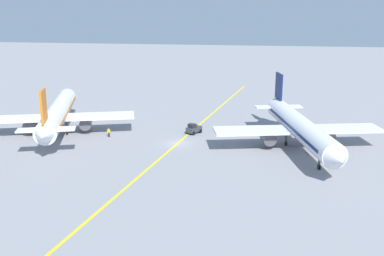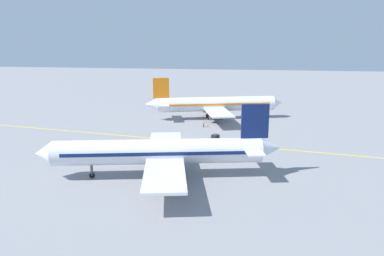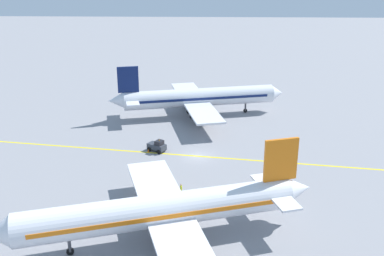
% 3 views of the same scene
% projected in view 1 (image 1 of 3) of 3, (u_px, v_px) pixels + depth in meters
% --- Properties ---
extents(ground_plane, '(400.00, 400.00, 0.00)m').
position_uv_depth(ground_plane, '(178.00, 143.00, 77.65)').
color(ground_plane, gray).
extents(apron_yellow_centreline, '(17.87, 118.78, 0.01)m').
position_uv_depth(apron_yellow_centreline, '(178.00, 143.00, 77.65)').
color(apron_yellow_centreline, yellow).
rests_on(apron_yellow_centreline, ground).
extents(airplane_at_gate, '(28.44, 35.17, 10.60)m').
position_uv_depth(airplane_at_gate, '(299.00, 127.00, 74.04)').
color(airplane_at_gate, silver).
rests_on(airplane_at_gate, ground).
extents(airplane_adjacent_stand, '(28.26, 34.73, 10.60)m').
position_uv_depth(airplane_adjacent_stand, '(58.00, 113.00, 83.19)').
color(airplane_adjacent_stand, white).
rests_on(airplane_adjacent_stand, ground).
extents(baggage_tug_dark, '(2.89, 3.34, 2.11)m').
position_uv_depth(baggage_tug_dark, '(194.00, 129.00, 83.44)').
color(baggage_tug_dark, '#333842').
rests_on(baggage_tug_dark, ground).
extents(ground_crew_worker, '(0.58, 0.23, 1.68)m').
position_uv_depth(ground_crew_worker, '(109.00, 132.00, 81.14)').
color(ground_crew_worker, '#23232D').
rests_on(ground_crew_worker, ground).
extents(traffic_cone_near_nose, '(0.32, 0.32, 0.55)m').
position_uv_depth(traffic_cone_near_nose, '(103.00, 116.00, 95.31)').
color(traffic_cone_near_nose, orange).
rests_on(traffic_cone_near_nose, ground).
extents(traffic_cone_mid_apron, '(0.32, 0.32, 0.55)m').
position_uv_depth(traffic_cone_mid_apron, '(193.00, 130.00, 85.03)').
color(traffic_cone_mid_apron, orange).
rests_on(traffic_cone_mid_apron, ground).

